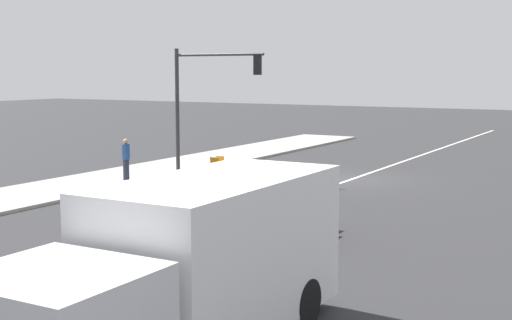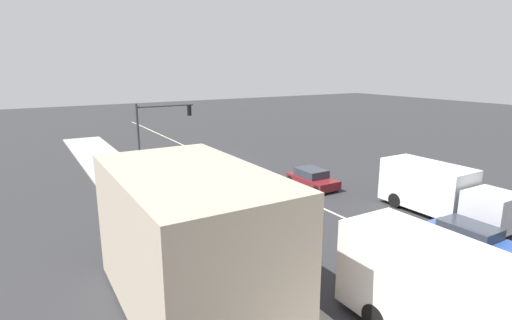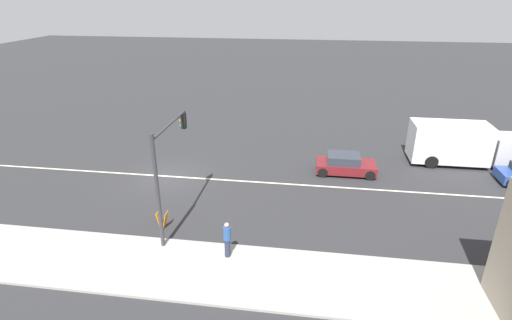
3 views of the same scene
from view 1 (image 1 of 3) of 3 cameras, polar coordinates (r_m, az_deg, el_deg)
The scene contains 7 objects.
ground_plane at distance 16.61m, azimuth -16.72°, elevation -9.65°, with size 160.00×160.00×0.00m, color #2B2B2D.
lane_marking_center at distance 31.49m, azimuth 7.66°, elevation -1.53°, with size 0.16×60.00×0.01m, color beige.
traffic_signal_main at distance 31.85m, azimuth -4.24°, elevation 5.65°, with size 4.59×0.34×5.60m.
pedestrian at distance 30.58m, azimuth -10.37°, elevation 0.13°, with size 0.34×0.34×1.76m.
warning_aframe_sign at distance 32.50m, azimuth -3.14°, elevation -0.46°, with size 0.45×0.53×0.84m.
delivery_truck at distance 11.94m, azimuth -5.36°, elevation -8.64°, with size 2.44×7.50×2.87m.
sedan_maroon at distance 20.24m, azimuth 1.26°, elevation -4.50°, with size 1.89×3.85×1.32m.
Camera 1 is at (-11.62, 28.89, 4.70)m, focal length 50.00 mm.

